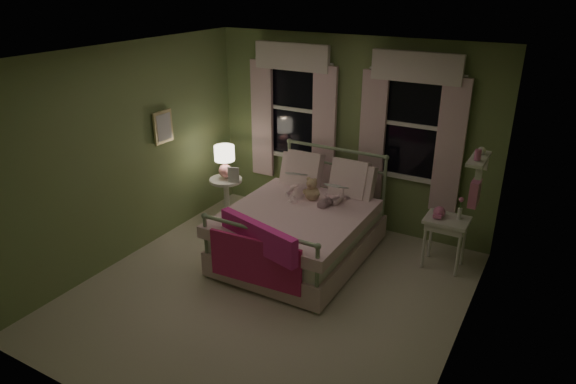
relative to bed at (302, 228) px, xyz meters
The scene contains 18 objects.
room_shell 1.29m from the bed, 84.37° to the right, with size 4.20×4.20×4.20m.
bed is the anchor object (origin of this frame).
pink_throw 1.05m from the bed, 90.00° to the right, with size 1.10×0.38×0.71m.
child_left 0.79m from the bed, 123.60° to the left, with size 0.30×0.20×0.84m, color #F7D1DD.
child_right 0.75m from the bed, 56.40° to the left, with size 0.35×0.27×0.72m, color #F7D1DD.
book_left 0.66m from the bed, 148.52° to the left, with size 0.20×0.27×0.03m, color beige.
book_right 0.63m from the bed, 31.48° to the left, with size 0.20×0.27×0.02m, color beige.
teddy_bear 0.49m from the bed, 90.00° to the left, with size 0.23×0.19×0.31m.
nightstand_left 1.45m from the bed, 166.01° to the left, with size 0.46×0.46×0.65m.
table_lamp 1.55m from the bed, 166.01° to the left, with size 0.28×0.28×0.46m.
book_nightstand 1.36m from the bed, 168.31° to the left, with size 0.16×0.22×0.02m, color beige.
nightstand_right 1.73m from the bed, 20.34° to the left, with size 0.50×0.40×0.64m.
pink_toy 1.66m from the bed, 21.40° to the left, with size 0.14×0.19×0.14m.
bud_vase 1.90m from the bed, 20.50° to the left, with size 0.06×0.06×0.28m.
window_left 1.84m from the bed, 124.10° to the left, with size 1.34×0.13×1.96m.
window_right 1.92m from the bed, 50.10° to the left, with size 1.34×0.13×1.96m.
wall_shelf 2.30m from the bed, ahead, with size 0.15×0.50×0.60m.
framed_picture 2.19m from the bed, behind, with size 0.03×0.32×0.42m.
Camera 1 is at (2.57, -4.14, 3.29)m, focal length 32.00 mm.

